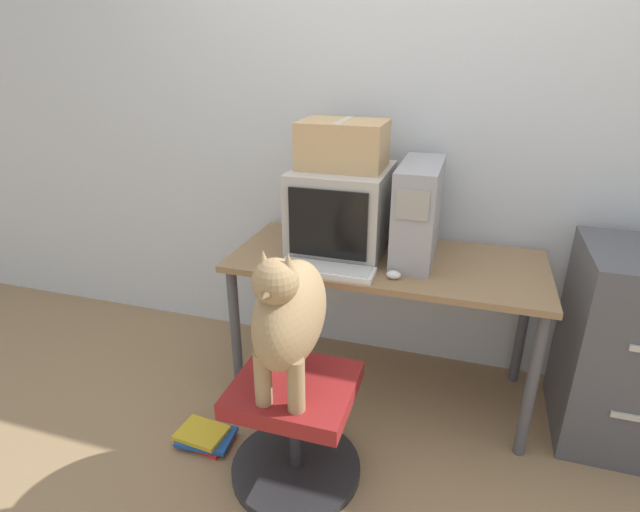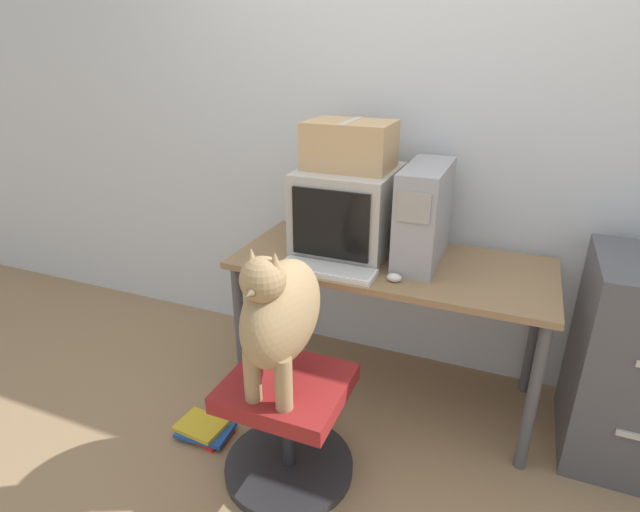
% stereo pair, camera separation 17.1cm
% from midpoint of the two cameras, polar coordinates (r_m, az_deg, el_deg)
% --- Properties ---
extents(ground_plane, '(12.00, 12.00, 0.00)m').
position_cam_midpoint_polar(ground_plane, '(2.49, 7.20, -19.22)').
color(ground_plane, '#937551').
extents(wall_back, '(8.00, 0.05, 2.60)m').
position_cam_midpoint_polar(wall_back, '(2.58, 13.13, 14.29)').
color(wall_back, silver).
rests_on(wall_back, ground_plane).
extents(desk, '(1.45, 0.65, 0.74)m').
position_cam_midpoint_polar(desk, '(2.40, 10.08, -2.49)').
color(desk, olive).
rests_on(desk, ground_plane).
extents(crt_monitor, '(0.44, 0.49, 0.40)m').
position_cam_midpoint_polar(crt_monitor, '(2.41, 5.29, 5.29)').
color(crt_monitor, '#B7B2A8').
rests_on(crt_monitor, desk).
extents(pc_tower, '(0.18, 0.48, 0.45)m').
position_cam_midpoint_polar(pc_tower, '(2.32, 13.87, 4.61)').
color(pc_tower, '#99999E').
rests_on(pc_tower, desk).
extents(keyboard, '(0.43, 0.14, 0.03)m').
position_cam_midpoint_polar(keyboard, '(2.20, 3.03, -1.64)').
color(keyboard, silver).
rests_on(keyboard, desk).
extents(computer_mouse, '(0.06, 0.05, 0.04)m').
position_cam_midpoint_polar(computer_mouse, '(2.15, 10.74, -2.47)').
color(computer_mouse, silver).
rests_on(computer_mouse, desk).
extents(office_chair, '(0.54, 0.54, 0.46)m').
position_cam_midpoint_polar(office_chair, '(2.14, -1.29, -18.79)').
color(office_chair, '#262628').
rests_on(office_chair, ground_plane).
extents(dog, '(0.23, 0.47, 0.60)m').
position_cam_midpoint_polar(dog, '(1.80, -1.88, -6.48)').
color(dog, '#9E7F56').
rests_on(dog, office_chair).
extents(filing_cabinet, '(0.49, 0.55, 0.90)m').
position_cam_midpoint_polar(filing_cabinet, '(2.53, 34.41, -10.18)').
color(filing_cabinet, '#4C4C51').
rests_on(filing_cabinet, ground_plane).
extents(cardboard_box, '(0.39, 0.28, 0.22)m').
position_cam_midpoint_polar(cardboard_box, '(2.34, 5.59, 12.49)').
color(cardboard_box, tan).
rests_on(cardboard_box, crt_monitor).
extents(book_stack_floor, '(0.27, 0.20, 0.06)m').
position_cam_midpoint_polar(book_stack_floor, '(2.47, -11.11, -18.88)').
color(book_stack_floor, red).
rests_on(book_stack_floor, ground_plane).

